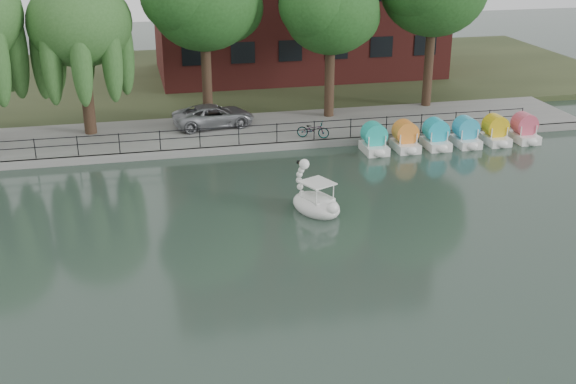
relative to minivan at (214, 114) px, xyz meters
name	(u,v)px	position (x,y,z in m)	size (l,w,h in m)	color
ground_plane	(299,269)	(0.84, -16.72, -1.11)	(120.00, 120.00, 0.00)	#394E45
promenade	(231,133)	(0.84, -0.72, -0.91)	(40.00, 6.00, 0.40)	gray
kerb	(240,149)	(0.84, -3.67, -0.91)	(40.00, 0.25, 0.40)	gray
land_strip	(203,78)	(0.84, 13.28, -0.93)	(60.00, 22.00, 0.36)	#47512D
railing	(239,130)	(0.84, -3.47, 0.03)	(32.00, 0.05, 1.00)	black
willow_mid	(80,23)	(-6.66, 0.28, 5.13)	(5.32, 5.32, 8.15)	#473323
broadleaf_center	(204,1)	(-0.16, 1.28, 5.95)	(6.00, 6.00, 9.25)	#473323
broadleaf_right	(331,11)	(6.84, 0.78, 5.27)	(5.40, 5.40, 8.32)	#473323
minivan	(214,114)	(0.00, 0.00, 0.00)	(5.14, 2.36, 1.43)	gray
bicycle	(313,129)	(4.85, -3.19, -0.21)	(1.72, 0.60, 1.00)	gray
swan_boat	(315,201)	(2.70, -11.90, -0.66)	(2.42, 2.88, 2.08)	white
pedal_boat_row	(451,135)	(11.87, -5.05, -0.51)	(9.65, 1.70, 1.40)	white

